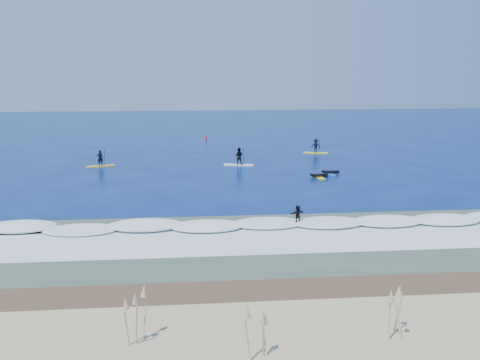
{
  "coord_description": "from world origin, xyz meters",
  "views": [
    {
      "loc": [
        -3.94,
        -43.43,
        10.42
      ],
      "look_at": [
        0.25,
        1.5,
        0.6
      ],
      "focal_mm": 40.0,
      "sensor_mm": 36.0,
      "label": 1
    }
  ],
  "objects": [
    {
      "name": "sup_paddler_left",
      "position": [
        -13.31,
        12.13,
        0.62
      ],
      "size": [
        2.92,
        1.61,
        2.0
      ],
      "rotation": [
        0.0,
        0.0,
        0.34
      ],
      "color": "yellow",
      "rests_on": "ground"
    },
    {
      "name": "ground",
      "position": [
        0.0,
        0.0,
        0.0
      ],
      "size": [
        160.0,
        160.0,
        0.0
      ],
      "primitive_type": "plane",
      "color": "#04164D",
      "rests_on": "ground"
    },
    {
      "name": "wet_sand_strip",
      "position": [
        0.0,
        -21.5,
        0.0
      ],
      "size": [
        90.0,
        5.0,
        0.08
      ],
      "primitive_type": "cube",
      "color": "#503525",
      "rests_on": "ground"
    },
    {
      "name": "prone_paddler_near",
      "position": [
        7.95,
        4.64,
        0.15
      ],
      "size": [
        1.73,
        2.23,
        0.45
      ],
      "rotation": [
        0.0,
        0.0,
        1.71
      ],
      "color": "yellow",
      "rests_on": "ground"
    },
    {
      "name": "shallow_water",
      "position": [
        0.0,
        -14.0,
        0.01
      ],
      "size": [
        90.0,
        13.0,
        0.01
      ],
      "primitive_type": "cube",
      "color": "#3B5140",
      "rests_on": "ground"
    },
    {
      "name": "breaking_wave",
      "position": [
        0.0,
        -10.0,
        0.0
      ],
      "size": [
        40.0,
        6.0,
        0.3
      ],
      "primitive_type": "cube",
      "color": "white",
      "rests_on": "ground"
    },
    {
      "name": "marker_buoy",
      "position": [
        -1.79,
        30.94,
        0.28
      ],
      "size": [
        0.27,
        0.27,
        0.64
      ],
      "rotation": [
        0.0,
        0.0,
        0.06
      ],
      "color": "red",
      "rests_on": "ground"
    },
    {
      "name": "sup_paddler_center",
      "position": [
        1.04,
        11.41,
        0.82
      ],
      "size": [
        3.21,
        1.5,
        2.19
      ],
      "rotation": [
        0.0,
        0.0,
        -0.24
      ],
      "color": "white",
      "rests_on": "ground"
    },
    {
      "name": "wave_surfer",
      "position": [
        2.96,
        -10.22,
        0.71
      ],
      "size": [
        1.72,
        1.13,
        1.22
      ],
      "rotation": [
        0.0,
        0.0,
        0.44
      ],
      "color": "white",
      "rests_on": "breaking_wave"
    },
    {
      "name": "prone_paddler_far",
      "position": [
        9.43,
        6.02,
        0.16
      ],
      "size": [
        1.73,
        2.19,
        0.46
      ],
      "rotation": [
        0.0,
        0.0,
        1.58
      ],
      "color": "blue",
      "rests_on": "ground"
    },
    {
      "name": "whitewater",
      "position": [
        0.0,
        -13.0,
        0.0
      ],
      "size": [
        34.0,
        5.0,
        0.02
      ],
      "primitive_type": "cube",
      "color": "silver",
      "rests_on": "ground"
    },
    {
      "name": "dune_grass",
      "position": [
        0.0,
        -27.0,
        1.85
      ],
      "size": [
        40.0,
        4.0,
        1.7
      ],
      "primitive_type": null,
      "color": "#D3B081",
      "rests_on": "dune"
    },
    {
      "name": "sup_paddler_right",
      "position": [
        10.86,
        18.32,
        0.78
      ],
      "size": [
        2.93,
        1.24,
        2.0
      ],
      "rotation": [
        0.0,
        0.0,
        -0.19
      ],
      "color": "yellow",
      "rests_on": "ground"
    }
  ]
}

